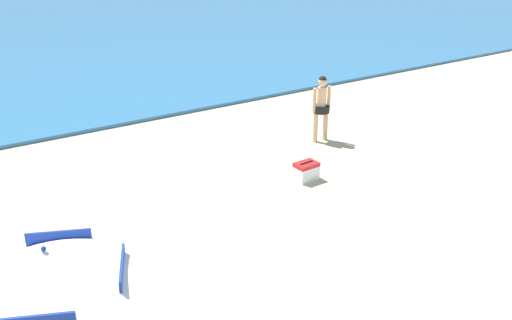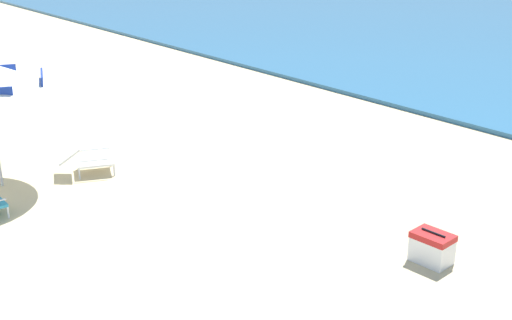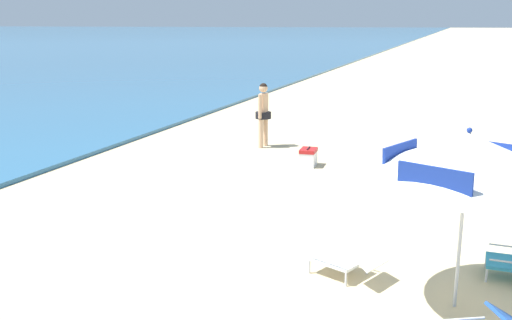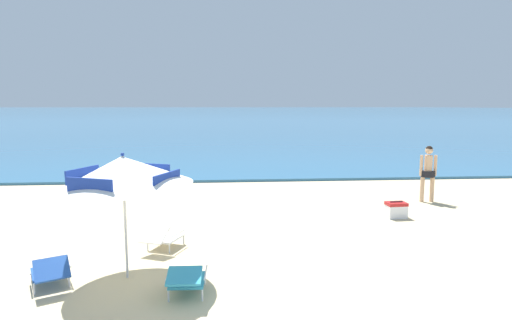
# 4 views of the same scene
# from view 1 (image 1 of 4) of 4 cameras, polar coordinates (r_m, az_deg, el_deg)

# --- Properties ---
(beach_umbrella_striped_main) EXTENTS (2.33, 2.31, 2.10)m
(beach_umbrella_striped_main) POSITION_cam_1_polar(r_m,az_deg,el_deg) (6.81, -19.96, -10.25)
(beach_umbrella_striped_main) COLOR silver
(beach_umbrella_striped_main) RESTS_ON ground
(lounge_chair_facing_sea) EXTENTS (0.84, 1.03, 0.53)m
(lounge_chair_facing_sea) POSITION_cam_1_polar(r_m,az_deg,el_deg) (8.79, -18.13, -13.59)
(lounge_chair_facing_sea) COLOR white
(lounge_chair_facing_sea) RESTS_ON ground
(person_standing_near_shore) EXTENTS (0.50, 0.41, 1.68)m
(person_standing_near_shore) POSITION_cam_1_polar(r_m,az_deg,el_deg) (14.30, 6.50, 5.53)
(person_standing_near_shore) COLOR #D8A87F
(person_standing_near_shore) RESTS_ON ground
(cooler_box) EXTENTS (0.51, 0.38, 0.43)m
(cooler_box) POSITION_cam_1_polar(r_m,az_deg,el_deg) (12.44, 4.99, -1.12)
(cooler_box) COLOR white
(cooler_box) RESTS_ON ground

